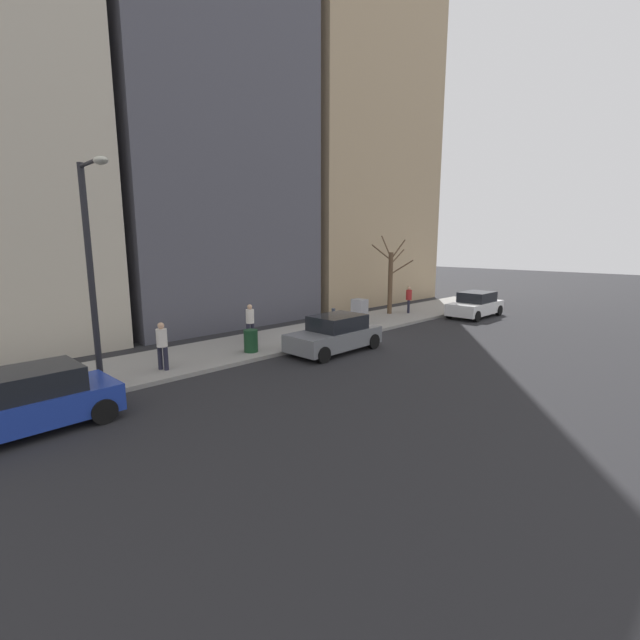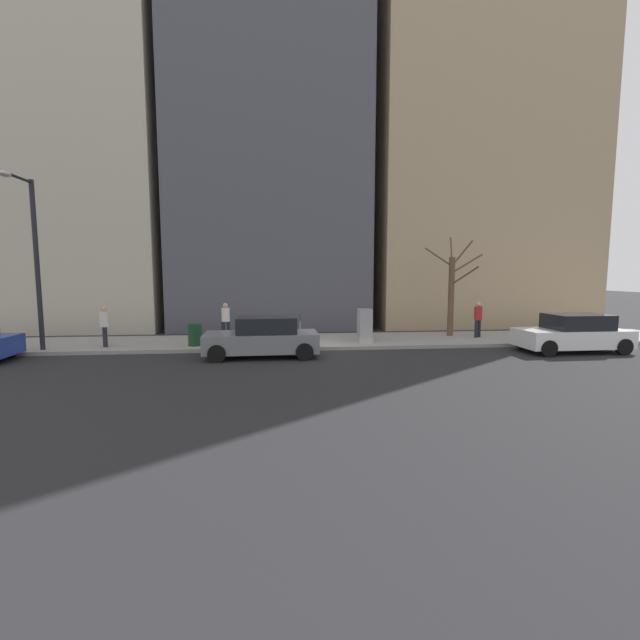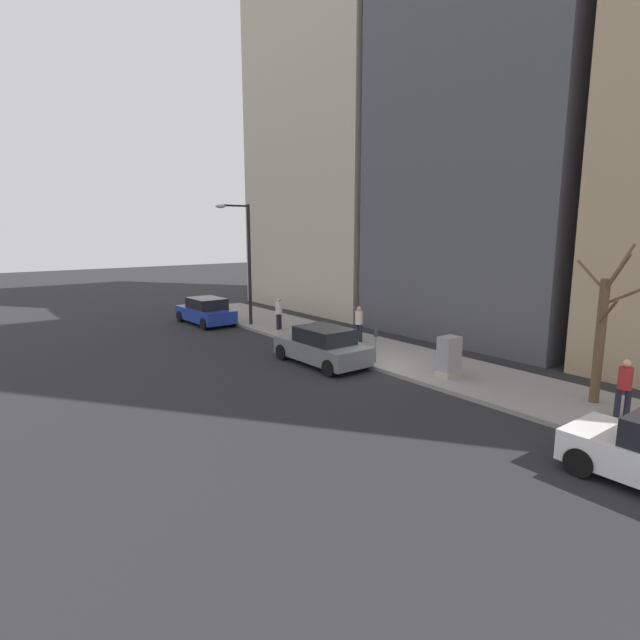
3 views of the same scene
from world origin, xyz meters
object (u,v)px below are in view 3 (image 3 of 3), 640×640
Objects in this scene: bare_tree at (602,333)px; pedestrian_far_corner at (279,312)px; streetlamp at (245,254)px; office_block_center at (516,120)px; parked_car_grey at (322,346)px; pedestrian_near_meter at (625,385)px; trash_bin at (318,332)px; utility_box at (449,357)px; parked_car_blue at (206,311)px; office_tower_right at (364,118)px; pedestrian_midblock at (359,322)px; parking_meter at (376,342)px.

pedestrian_far_corner is (-1.59, 15.33, -1.19)m from bare_tree.
bare_tree is 2.87× the size of pedestrian_far_corner.
office_block_center is (10.69, -8.88, 6.73)m from streetlamp.
parked_car_grey is 0.20× the size of office_block_center.
streetlamp is at bearing 80.26° from parked_car_grey.
pedestrian_near_meter is at bearing -84.96° from streetlamp.
office_block_center is (10.07, -3.10, 10.14)m from trash_bin.
bare_tree is at bearing -81.73° from trash_bin.
pedestrian_far_corner is at bearing 88.19° from trash_bin.
bare_tree is at bearing -134.13° from office_block_center.
parked_car_grey is 2.55× the size of pedestrian_near_meter.
utility_box is 14.44m from office_block_center.
pedestrian_far_corner is at bearing -71.44° from streetlamp.
office_block_center reaches higher than parked_car_grey.
pedestrian_far_corner reaches higher than utility_box.
parked_car_blue is 21.00m from pedestrian_near_meter.
pedestrian_far_corner is at bearing 91.51° from utility_box.
parked_car_blue is at bearing -175.76° from office_tower_right.
utility_box is at bearing 65.71° from pedestrian_far_corner.
bare_tree is (3.66, -8.87, 1.55)m from parked_car_grey.
trash_bin is at bearing 54.64° from parked_car_grey.
pedestrian_midblock is at bearing 81.18° from pedestrian_far_corner.
streetlamp is at bearing -97.24° from pedestrian_far_corner.
office_tower_right is at bearing 86.94° from office_block_center.
streetlamp is at bearing 96.09° from trash_bin.
parked_car_blue reaches higher than trash_bin.
utility_box is 5.55m from pedestrian_near_meter.
trash_bin is 0.54× the size of pedestrian_far_corner.
parking_meter is 4.38m from trash_bin.
pedestrian_midblock is (1.55, -1.09, 0.49)m from trash_bin.
streetlamp reaches higher than pedestrian_far_corner.
pedestrian_far_corner is at bearing -153.12° from office_tower_right.
bare_tree is at bearing 178.24° from pedestrian_midblock.
office_tower_right is at bearing 57.53° from utility_box.
office_tower_right is (10.72, 8.98, 12.34)m from trash_bin.
parked_car_grey is 15.65m from office_block_center.
utility_box is 0.22× the size of streetlamp.
streetlamp is 18.83m from pedestrian_near_meter.
utility_box reaches higher than parked_car_grey.
pedestrian_near_meter and pedestrian_midblock have the same top height.
pedestrian_near_meter is (1.47, -8.40, 0.11)m from parking_meter.
parked_car_grey is 0.89× the size of bare_tree.
office_block_center reaches higher than pedestrian_midblock.
pedestrian_near_meter reaches higher than utility_box.
parking_meter is 3.82m from pedestrian_midblock.
pedestrian_far_corner is 0.06× the size of office_tower_right.
parking_meter is 1.50× the size of trash_bin.
pedestrian_near_meter reaches higher than parking_meter.
parked_car_blue is at bearing 121.32° from streetlamp.
pedestrian_midblock reaches higher than parking_meter.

